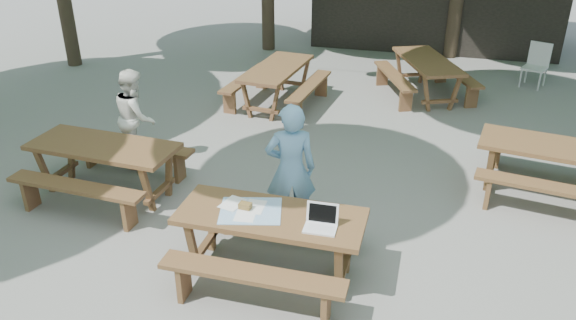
{
  "coord_description": "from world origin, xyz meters",
  "views": [
    {
      "loc": [
        0.71,
        -5.03,
        3.93
      ],
      "look_at": [
        -0.79,
        0.48,
        1.05
      ],
      "focal_mm": 35.0,
      "sensor_mm": 36.0,
      "label": 1
    }
  ],
  "objects_px": {
    "second_person": "(136,117)",
    "plastic_chair": "(533,74)",
    "woman": "(291,170)",
    "picnic_table_nw": "(106,168)",
    "main_picnic_table": "(271,242)"
  },
  "relations": [
    {
      "from": "picnic_table_nw",
      "to": "plastic_chair",
      "type": "relative_size",
      "value": 2.27
    },
    {
      "from": "woman",
      "to": "plastic_chair",
      "type": "bearing_deg",
      "value": -137.32
    },
    {
      "from": "main_picnic_table",
      "to": "second_person",
      "type": "relative_size",
      "value": 1.36
    },
    {
      "from": "main_picnic_table",
      "to": "plastic_chair",
      "type": "xyz_separation_m",
      "value": [
        3.49,
        7.4,
        -0.13
      ]
    },
    {
      "from": "main_picnic_table",
      "to": "picnic_table_nw",
      "type": "bearing_deg",
      "value": 158.14
    },
    {
      "from": "picnic_table_nw",
      "to": "second_person",
      "type": "xyz_separation_m",
      "value": [
        -0.07,
        1.02,
        0.35
      ]
    },
    {
      "from": "plastic_chair",
      "to": "main_picnic_table",
      "type": "bearing_deg",
      "value": -92.59
    },
    {
      "from": "woman",
      "to": "picnic_table_nw",
      "type": "bearing_deg",
      "value": -23.08
    },
    {
      "from": "main_picnic_table",
      "to": "picnic_table_nw",
      "type": "xyz_separation_m",
      "value": [
        -2.67,
        1.07,
        0.0
      ]
    },
    {
      "from": "second_person",
      "to": "plastic_chair",
      "type": "relative_size",
      "value": 1.63
    },
    {
      "from": "picnic_table_nw",
      "to": "plastic_chair",
      "type": "xyz_separation_m",
      "value": [
        6.16,
        6.33,
        -0.13
      ]
    },
    {
      "from": "main_picnic_table",
      "to": "woman",
      "type": "bearing_deg",
      "value": 91.12
    },
    {
      "from": "main_picnic_table",
      "to": "second_person",
      "type": "xyz_separation_m",
      "value": [
        -2.74,
        2.09,
        0.35
      ]
    },
    {
      "from": "picnic_table_nw",
      "to": "plastic_chair",
      "type": "distance_m",
      "value": 8.83
    },
    {
      "from": "main_picnic_table",
      "to": "picnic_table_nw",
      "type": "height_order",
      "value": "same"
    }
  ]
}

